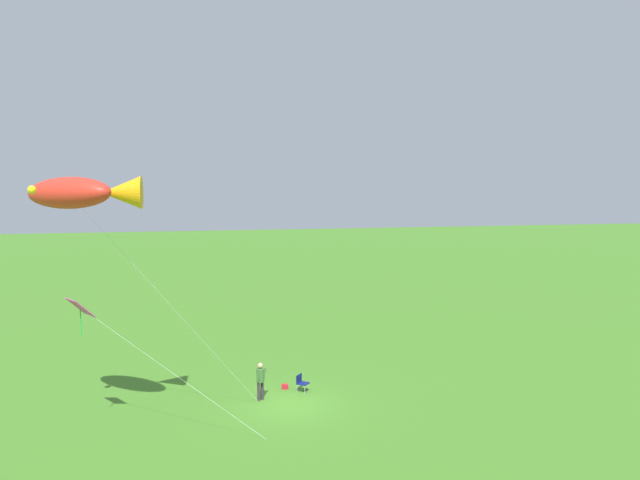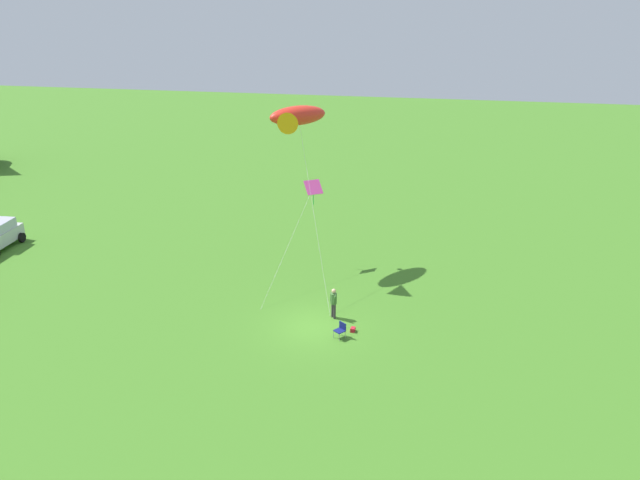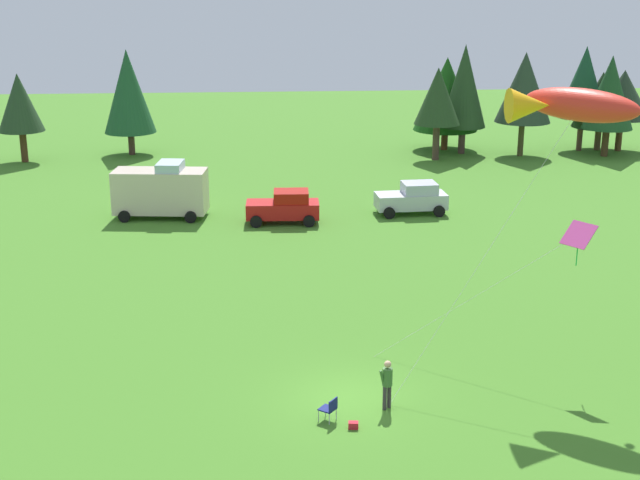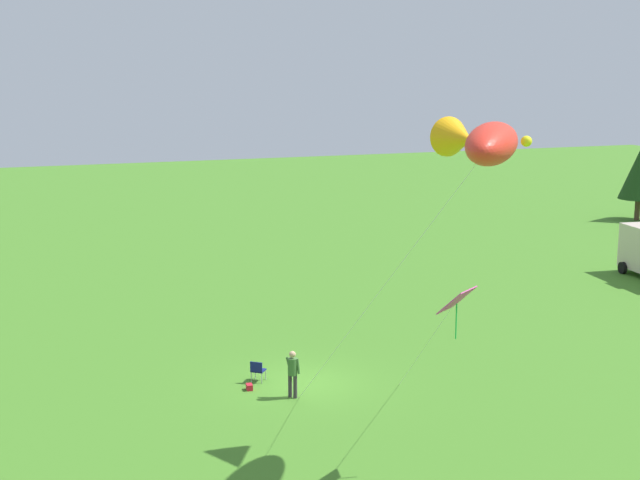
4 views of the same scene
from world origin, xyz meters
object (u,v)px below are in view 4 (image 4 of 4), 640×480
folding_chair (257,369)px  person_kite_flyer (293,370)px  backpack_on_grass (249,387)px  kite_diamond_rainbow (455,303)px  kite_large_fish (484,142)px

folding_chair → person_kite_flyer: bearing=-121.9°
person_kite_flyer → backpack_on_grass: 2.01m
person_kite_flyer → kite_diamond_rainbow: 8.48m
kite_large_fish → kite_diamond_rainbow: bearing=-72.0°
kite_large_fish → kite_diamond_rainbow: kite_large_fish is taller
folding_chair → backpack_on_grass: folding_chair is taller
folding_chair → kite_diamond_rainbow: size_ratio=0.11×
person_kite_flyer → backpack_on_grass: size_ratio=5.44×
folding_chair → backpack_on_grass: bearing=-178.5°
kite_diamond_rainbow → folding_chair: bearing=-159.3°
person_kite_flyer → kite_diamond_rainbow: bearing=-108.4°
person_kite_flyer → folding_chair: (-1.98, -0.74, -0.53)m
folding_chair → kite_diamond_rainbow: kite_diamond_rainbow is taller
person_kite_flyer → folding_chair: person_kite_flyer is taller
kite_large_fish → kite_diamond_rainbow: (0.29, -0.91, -4.56)m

